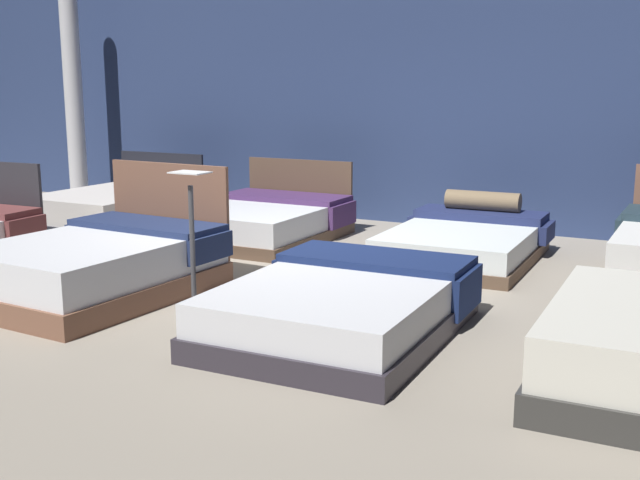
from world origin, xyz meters
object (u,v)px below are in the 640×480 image
price_sign (193,263)px  bed_1 (99,265)px  bed_5 (263,221)px  bed_6 (465,241)px  support_pillar (73,90)px  bed_4 (116,207)px  bed_2 (343,306)px

price_sign → bed_1: bearing=169.1°
bed_1 → bed_5: 2.80m
bed_6 → support_pillar: support_pillar is taller
bed_4 → support_pillar: size_ratio=0.59×
bed_2 → bed_5: 3.69m
bed_2 → support_pillar: (-6.45, 3.88, 1.54)m
bed_2 → bed_1: bearing=179.0°
price_sign → bed_4: bearing=139.4°
bed_1 → bed_2: (2.37, 0.02, -0.06)m
bed_2 → bed_5: size_ratio=1.07×
bed_5 → bed_4: bearing=-179.5°
bed_2 → bed_6: 2.83m
bed_2 → support_pillar: size_ratio=0.61×
bed_5 → bed_6: bed_5 is taller
bed_2 → bed_6: size_ratio=1.04×
bed_2 → bed_6: (0.06, 2.83, -0.02)m
bed_1 → bed_6: bearing=52.3°
bed_1 → bed_4: bed_1 is taller
bed_2 → support_pillar: 7.69m
bed_1 → support_pillar: size_ratio=0.60×
bed_4 → bed_1: bearing=-50.4°
bed_4 → support_pillar: 2.58m
bed_5 → support_pillar: support_pillar is taller
bed_2 → bed_6: bearing=87.4°
price_sign → support_pillar: 6.82m
bed_2 → bed_4: bearing=148.1°
bed_2 → bed_4: size_ratio=1.04×
bed_6 → support_pillar: (-6.51, 1.05, 1.55)m
support_pillar → bed_1: bearing=-43.7°
bed_2 → bed_4: 5.45m
support_pillar → bed_4: bearing=-32.4°
bed_1 → price_sign: 1.23m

